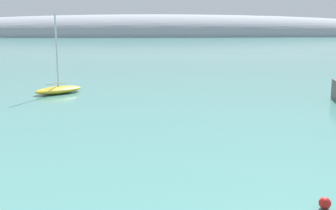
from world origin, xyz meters
The scene contains 3 objects.
distant_ridge centered at (3.28, 251.52, 0.00)m, with size 369.01×51.20×25.95m, color #999EA8.
sailboat_yellow_mid_mooring centered at (-14.16, 42.75, 0.51)m, with size 5.75×5.37×8.87m.
mooring_buoy_red centered at (3.17, 12.16, 0.26)m, with size 0.51×0.51×0.51m, color red.
Camera 1 is at (-4.33, -4.00, 7.73)m, focal length 44.65 mm.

